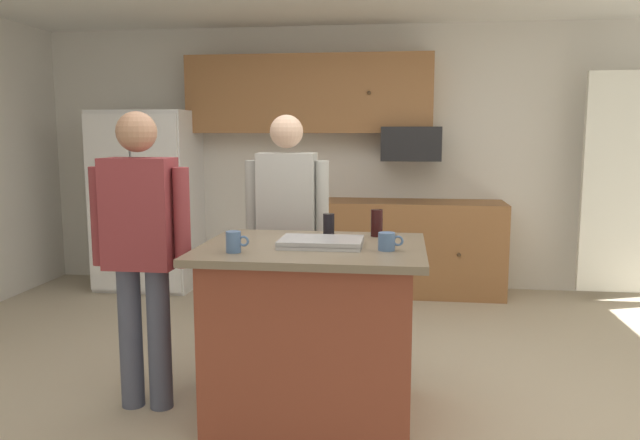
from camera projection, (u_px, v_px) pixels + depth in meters
floor at (310, 393)px, 3.74m from camera, size 7.04×7.04×0.00m
back_wall at (351, 158)px, 6.30m from camera, size 6.40×0.10×2.60m
french_door_window_panel at (634, 183)px, 5.59m from camera, size 0.90×0.06×2.00m
cabinet_run_upper at (309, 94)px, 6.07m from camera, size 2.40×0.38×0.75m
cabinet_run_lower at (409, 247)px, 6.03m from camera, size 1.80×0.63×0.90m
refrigerator at (148, 200)px, 6.21m from camera, size 0.94×0.76×1.77m
microwave_over_range at (411, 144)px, 5.91m from camera, size 0.56×0.40×0.32m
kitchen_island at (313, 329)px, 3.42m from camera, size 1.21×0.96×0.96m
person_host_foreground at (287, 221)px, 4.17m from camera, size 0.57×0.22×1.67m
person_guest_right at (141, 241)px, 3.43m from camera, size 0.57×0.22×1.67m
mug_ceramic_white at (387, 241)px, 3.20m from camera, size 0.13×0.09×0.09m
glass_short_whisky at (377, 223)px, 3.63m from camera, size 0.07×0.07×0.16m
glass_pilsner at (329, 226)px, 3.59m from camera, size 0.07×0.07×0.14m
mug_blue_stoneware at (234, 242)px, 3.14m from camera, size 0.12×0.08×0.11m
serving_tray at (321, 242)px, 3.32m from camera, size 0.44×0.30×0.04m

